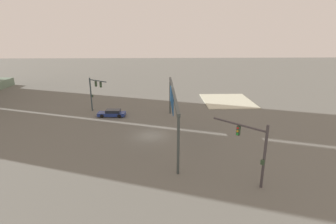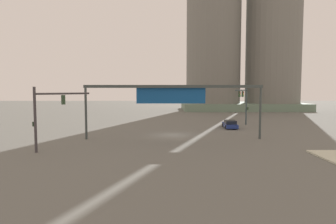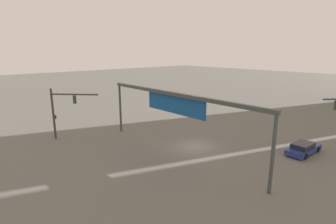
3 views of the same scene
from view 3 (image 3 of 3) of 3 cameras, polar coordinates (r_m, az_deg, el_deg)
The scene contains 4 objects.
ground_plane at distance 29.83m, azimuth 5.96°, elevation -7.51°, with size 230.23×230.23×0.00m, color #606059.
traffic_signal_near_corner at distance 33.44m, azimuth -22.38°, elevation 1.02°, with size 4.55×4.12×6.25m.
overhead_sign_gantry at distance 26.19m, azimuth 1.51°, elevation 2.00°, with size 21.41×0.43×6.52m.
sedan_car_approaching at distance 31.00m, azimuth 27.68°, elevation -7.09°, with size 2.06×4.83×1.21m.
Camera 3 is at (18.56, -20.80, 10.63)m, focal length 27.64 mm.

